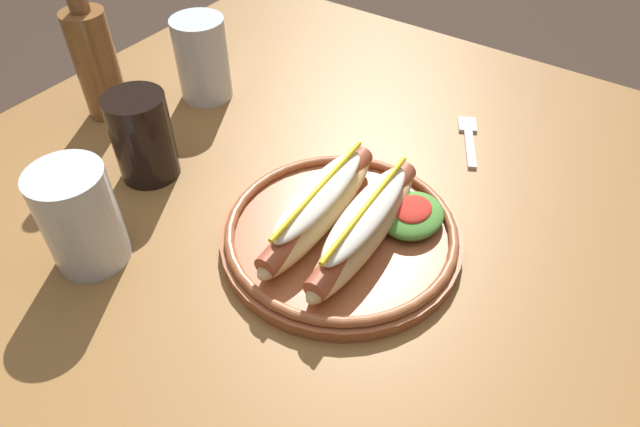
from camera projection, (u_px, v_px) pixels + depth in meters
name	position (u px, v px, depth m)	size (l,w,h in m)	color
dining_table	(255.00, 292.00, 0.74)	(1.24, 0.98, 0.74)	olive
hot_dog_plate	(344.00, 226.00, 0.66)	(0.28, 0.28, 0.08)	#9E5633
fork	(469.00, 137.00, 0.82)	(0.12, 0.07, 0.00)	silver
soda_cup	(143.00, 137.00, 0.72)	(0.08, 0.08, 0.12)	black
water_cup	(202.00, 59.00, 0.86)	(0.08, 0.08, 0.13)	silver
extra_cup	(80.00, 218.00, 0.61)	(0.08, 0.08, 0.12)	silver
glass_bottle	(94.00, 57.00, 0.81)	(0.06, 0.06, 0.25)	brown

